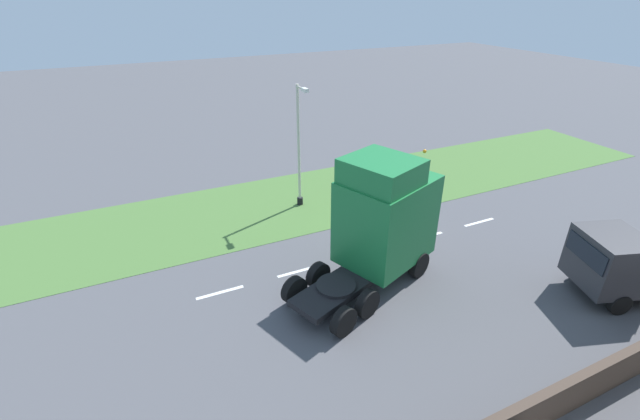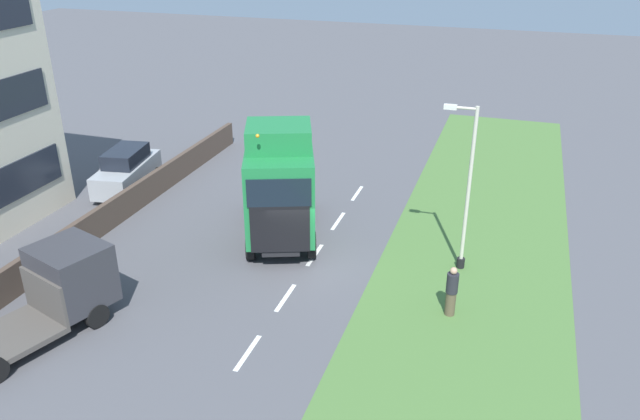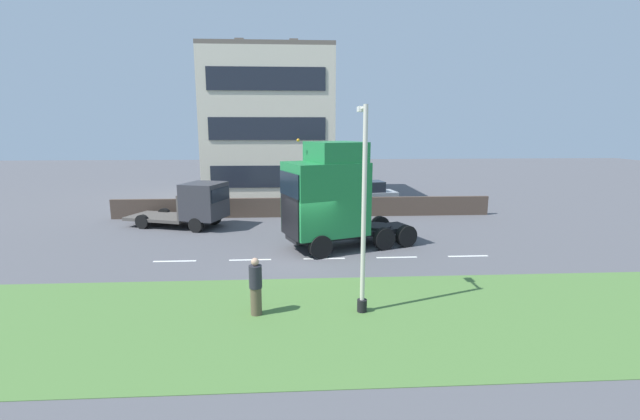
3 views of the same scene
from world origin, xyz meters
name	(u,v)px [view 3 (image 3 of 3)]	position (x,y,z in m)	size (l,w,h in m)	color
ground_plane	(308,259)	(0.00, 0.00, 0.00)	(120.00, 120.00, 0.00)	#515156
grass_verge	(314,319)	(-6.00, 0.00, 0.01)	(7.00, 44.00, 0.01)	#4C7538
lane_markings	(324,259)	(0.00, -0.70, 0.00)	(0.16, 14.60, 0.00)	white
boundary_wall	(304,207)	(9.00, 0.00, 0.61)	(0.25, 24.00, 1.23)	#4C3D33
building_block	(271,127)	(17.02, 2.42, 5.70)	(9.31, 9.48, 12.49)	beige
lorry_cab	(330,197)	(1.54, -1.06, 2.49)	(4.58, 6.52, 5.12)	black
flatbed_truck	(197,204)	(6.28, 6.08, 1.37)	(3.88, 6.05, 2.58)	#333338
parked_car	(364,197)	(10.70, -4.12, 0.99)	(2.40, 4.66, 2.04)	#9EA3A8
lamp_post	(363,219)	(-5.44, -1.50, 2.90)	(1.27, 0.30, 6.25)	black
pedestrian	(256,287)	(-5.55, 1.74, 0.89)	(0.39, 0.39, 1.80)	brown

